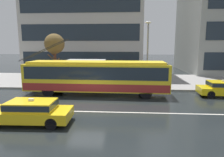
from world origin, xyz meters
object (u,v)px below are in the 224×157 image
(street_lamp, at_px, (148,49))
(street_tree_bare, at_px, (54,45))
(pedestrian_waiting_by_pole, at_px, (108,69))
(taxi_oncoming_near, at_px, (30,111))
(pedestrian_walking_past, at_px, (76,68))
(trolleybus, at_px, (97,76))
(pedestrian_at_shelter, at_px, (127,70))
(pedestrian_approaching_curb, at_px, (97,71))
(bus_shelter, at_px, (87,66))
(taxi_ahead_of_bus, at_px, (224,88))

(street_lamp, bearing_deg, street_tree_bare, 173.07)
(pedestrian_waiting_by_pole, relative_size, street_tree_bare, 0.38)
(street_tree_bare, bearing_deg, taxi_oncoming_near, -77.97)
(pedestrian_walking_past, xyz_separation_m, street_tree_bare, (-2.16, -0.42, 2.46))
(trolleybus, height_order, street_lamp, street_lamp)
(trolleybus, distance_m, street_tree_bare, 6.86)
(street_lamp, distance_m, street_tree_bare, 9.63)
(pedestrian_at_shelter, relative_size, street_tree_bare, 0.37)
(pedestrian_approaching_curb, height_order, pedestrian_walking_past, pedestrian_walking_past)
(trolleybus, height_order, pedestrian_walking_past, trolleybus)
(pedestrian_walking_past, bearing_deg, street_tree_bare, -168.90)
(bus_shelter, relative_size, street_tree_bare, 0.71)
(bus_shelter, height_order, pedestrian_walking_past, bus_shelter)
(taxi_ahead_of_bus, bearing_deg, trolleybus, 179.68)
(trolleybus, distance_m, pedestrian_at_shelter, 4.06)
(street_lamp, relative_size, street_tree_bare, 1.20)
(taxi_oncoming_near, xyz_separation_m, pedestrian_walking_past, (-0.12, 11.11, 1.13))
(taxi_ahead_of_bus, height_order, street_lamp, street_lamp)
(pedestrian_approaching_curb, xyz_separation_m, street_tree_bare, (-4.66, 1.38, 2.56))
(pedestrian_waiting_by_pole, bearing_deg, taxi_oncoming_near, -107.17)
(pedestrian_at_shelter, bearing_deg, pedestrian_waiting_by_pole, 153.94)
(pedestrian_walking_past, bearing_deg, pedestrian_at_shelter, -12.08)
(pedestrian_waiting_by_pole, bearing_deg, taxi_ahead_of_bus, -22.31)
(pedestrian_approaching_curb, height_order, street_tree_bare, street_tree_bare)
(pedestrian_at_shelter, bearing_deg, street_lamp, -12.13)
(taxi_ahead_of_bus, relative_size, street_lamp, 0.68)
(pedestrian_approaching_curb, distance_m, pedestrian_waiting_by_pole, 1.87)
(street_tree_bare, bearing_deg, pedestrian_waiting_by_pole, 2.11)
(pedestrian_approaching_curb, bearing_deg, trolleybus, -82.68)
(street_lamp, bearing_deg, pedestrian_waiting_by_pole, 160.72)
(trolleybus, distance_m, street_lamp, 5.79)
(pedestrian_approaching_curb, relative_size, street_lamp, 0.31)
(bus_shelter, distance_m, pedestrian_walking_past, 1.82)
(pedestrian_walking_past, xyz_separation_m, street_lamp, (7.40, -1.58, 2.07))
(bus_shelter, height_order, street_lamp, street_lamp)
(pedestrian_approaching_curb, bearing_deg, taxi_ahead_of_bus, -12.92)
(taxi_ahead_of_bus, xyz_separation_m, pedestrian_walking_past, (-13.53, 4.34, 1.13))
(trolleybus, bearing_deg, taxi_ahead_of_bus, -0.32)
(taxi_oncoming_near, xyz_separation_m, bus_shelter, (1.28, 9.98, 1.40))
(pedestrian_approaching_curb, bearing_deg, taxi_oncoming_near, -104.39)
(pedestrian_walking_past, relative_size, street_tree_bare, 0.39)
(taxi_oncoming_near, bearing_deg, pedestrian_waiting_by_pole, 72.83)
(taxi_oncoming_near, bearing_deg, street_tree_bare, 102.03)
(taxi_oncoming_near, bearing_deg, street_lamp, 52.63)
(pedestrian_approaching_curb, bearing_deg, bus_shelter, 148.69)
(street_lamp, bearing_deg, taxi_oncoming_near, -127.37)
(pedestrian_at_shelter, xyz_separation_m, pedestrian_waiting_by_pole, (-1.92, 0.94, 0.03))
(taxi_oncoming_near, height_order, bus_shelter, bus_shelter)
(bus_shelter, bearing_deg, street_tree_bare, 168.71)
(street_tree_bare, bearing_deg, pedestrian_at_shelter, -5.53)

